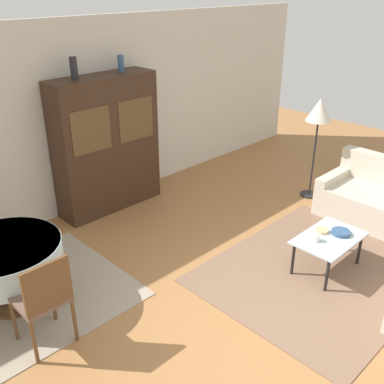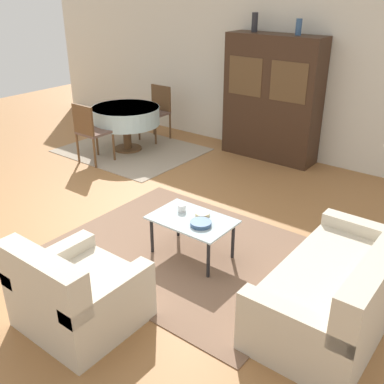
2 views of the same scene
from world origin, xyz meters
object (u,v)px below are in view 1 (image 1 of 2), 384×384
at_px(dining_table, 5,258).
at_px(bowl_small, 322,231).
at_px(bowl, 341,232).
at_px(vase_tall, 74,68).
at_px(floor_lamp, 319,114).
at_px(display_cabinet, 107,144).
at_px(cup, 316,238).
at_px(coffee_table, 329,241).
at_px(vase_short, 121,64).
at_px(dining_chair_near, 44,297).

height_order(dining_table, bowl_small, dining_table).
distance_m(bowl, vase_tall, 3.86).
distance_m(floor_lamp, vase_tall, 3.52).
relative_size(display_cabinet, floor_lamp, 1.26).
distance_m(bowl_small, vase_tall, 3.68).
bearing_deg(cup, bowl, -19.65).
distance_m(coffee_table, vase_short, 3.61).
xyz_separation_m(display_cabinet, floor_lamp, (2.46, -1.93, 0.35)).
bearing_deg(floor_lamp, coffee_table, -142.68).
bearing_deg(coffee_table, bowl_small, 70.70).
height_order(display_cabinet, bowl, display_cabinet).
bearing_deg(cup, dining_table, 145.33).
bearing_deg(floor_lamp, dining_chair_near, -179.20).
xyz_separation_m(dining_chair_near, floor_lamp, (4.56, 0.06, 0.76)).
bearing_deg(bowl, dining_table, 146.81).
bearing_deg(cup, coffee_table, -19.50).
height_order(display_cabinet, bowl_small, display_cabinet).
distance_m(bowl_small, vase_short, 3.48).
bearing_deg(dining_chair_near, dining_table, 90.00).
bearing_deg(vase_short, coffee_table, -81.17).
xyz_separation_m(bowl_small, vase_short, (-0.53, 3.04, 1.61)).
height_order(coffee_table, dining_table, dining_table).
height_order(display_cabinet, dining_table, display_cabinet).
height_order(floor_lamp, bowl_small, floor_lamp).
bearing_deg(coffee_table, display_cabinet, 104.76).
bearing_deg(bowl_small, dining_chair_near, 160.56).
bearing_deg(coffee_table, vase_short, 98.83).
height_order(cup, vase_short, vase_short).
bearing_deg(floor_lamp, bowl, -138.61).
distance_m(coffee_table, display_cabinet, 3.32).
xyz_separation_m(dining_chair_near, vase_tall, (1.71, 1.99, 1.54)).
relative_size(floor_lamp, cup, 17.53).
bearing_deg(bowl_small, vase_short, 99.97).
bearing_deg(display_cabinet, coffee_table, -75.24).
relative_size(coffee_table, display_cabinet, 0.44).
bearing_deg(vase_tall, vase_short, 0.00).
height_order(dining_chair_near, vase_tall, vase_tall).
bearing_deg(dining_table, bowl, -33.19).
bearing_deg(dining_table, dining_chair_near, -90.00).
relative_size(bowl_small, vase_short, 0.66).
bearing_deg(dining_table, display_cabinet, 29.71).
bearing_deg(bowl_small, dining_table, 148.26).
xyz_separation_m(dining_table, dining_chair_near, (0.00, -0.79, -0.04)).
distance_m(dining_chair_near, cup, 2.96).
height_order(dining_chair_near, vase_short, vase_short).
bearing_deg(vase_tall, floor_lamp, -34.12).
xyz_separation_m(bowl_small, vase_tall, (-1.26, 3.04, 1.64)).
height_order(cup, vase_tall, vase_tall).
height_order(coffee_table, display_cabinet, display_cabinet).
xyz_separation_m(floor_lamp, cup, (-1.81, -1.17, -0.84)).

